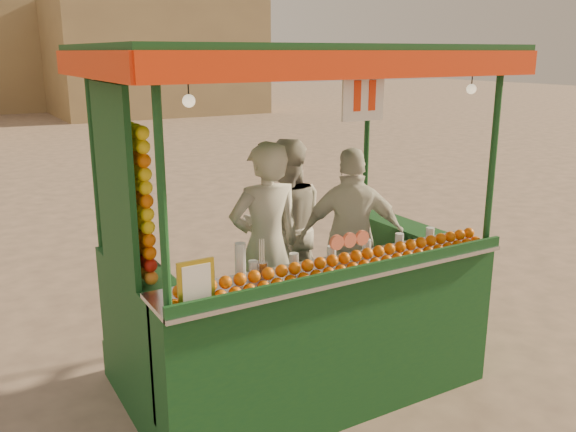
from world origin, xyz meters
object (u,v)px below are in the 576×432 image
vendor_middle (285,227)px  vendor_left (266,246)px  vendor_right (352,237)px  juice_cart (293,287)px

vendor_middle → vendor_left: bearing=68.8°
vendor_right → juice_cart: bearing=45.5°
juice_cart → vendor_left: juice_cart is taller
vendor_left → vendor_middle: size_ratio=1.05×
vendor_left → vendor_right: bearing=-176.0°
juice_cart → vendor_middle: juice_cart is taller
juice_cart → vendor_left: size_ratio=1.77×
vendor_left → vendor_right: size_ratio=1.08×
vendor_middle → vendor_right: vendor_middle is taller
juice_cart → vendor_left: (-0.11, 0.26, 0.30)m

